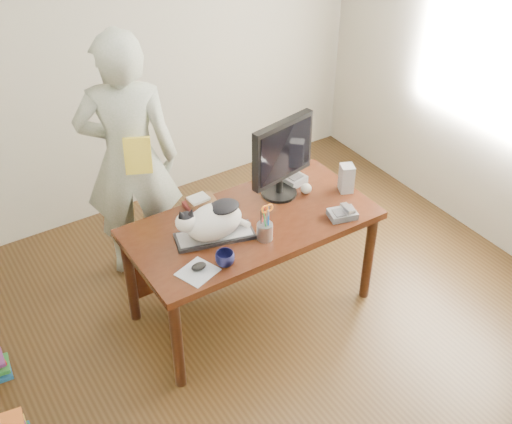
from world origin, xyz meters
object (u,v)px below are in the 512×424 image
object	(u,v)px
desk	(246,233)
calculator	(291,178)
keyboard	(215,236)
baseball	(306,189)
monitor	(282,155)
mouse	(199,266)
coffee_mug	(225,259)
speaker	(347,178)
phone	(343,213)
person	(129,160)
cat	(212,220)
pen_cup	(265,229)
book_stack	(200,202)

from	to	relation	value
desk	calculator	bearing A→B (deg)	19.15
keyboard	baseball	size ratio (longest dim) A/B	7.04
monitor	mouse	world-z (taller)	monitor
keyboard	coffee_mug	bearing A→B (deg)	-91.38
speaker	calculator	xyz separation A→B (m)	(-0.25, 0.30, -0.07)
phone	person	distance (m)	1.49
cat	phone	bearing A→B (deg)	-2.21
pen_cup	phone	size ratio (longest dim) A/B	1.24
speaker	calculator	distance (m)	0.39
mouse	baseball	xyz separation A→B (m)	(0.99, 0.30, 0.01)
pen_cup	calculator	size ratio (longest dim) A/B	1.17
keyboard	mouse	world-z (taller)	mouse
monitor	calculator	bearing A→B (deg)	23.05
mouse	pen_cup	bearing A→B (deg)	-15.34
cat	pen_cup	size ratio (longest dim) A/B	1.91
monitor	book_stack	world-z (taller)	monitor
mouse	coffee_mug	bearing A→B (deg)	-37.16
cat	book_stack	size ratio (longest dim) A/B	2.28
baseball	keyboard	bearing A→B (deg)	-173.12
mouse	speaker	world-z (taller)	speaker
pen_cup	person	size ratio (longest dim) A/B	0.14
coffee_mug	speaker	bearing A→B (deg)	11.89
pen_cup	coffee_mug	xyz separation A→B (m)	(-0.33, -0.08, -0.02)
phone	baseball	distance (m)	0.35
book_stack	keyboard	bearing A→B (deg)	-100.10
pen_cup	calculator	world-z (taller)	pen_cup
monitor	mouse	bearing A→B (deg)	-167.09
coffee_mug	baseball	distance (m)	0.91
phone	monitor	bearing A→B (deg)	130.66
pen_cup	speaker	bearing A→B (deg)	11.00
monitor	person	world-z (taller)	person
keyboard	speaker	size ratio (longest dim) A/B	2.64
mouse	baseball	size ratio (longest dim) A/B	1.47
calculator	cat	bearing A→B (deg)	-171.22
pen_cup	mouse	size ratio (longest dim) A/B	2.32
monitor	coffee_mug	size ratio (longest dim) A/B	4.89
calculator	pen_cup	bearing A→B (deg)	-149.19
mouse	book_stack	distance (m)	0.63
desk	pen_cup	size ratio (longest dim) A/B	6.35
cat	speaker	world-z (taller)	cat
desk	monitor	distance (m)	0.57
monitor	phone	distance (m)	0.55
coffee_mug	person	bearing A→B (deg)	94.91
monitor	pen_cup	xyz separation A→B (m)	(-0.35, -0.34, -0.25)
desk	calculator	xyz separation A→B (m)	(0.48, 0.17, 0.18)
desk	coffee_mug	size ratio (longest dim) A/B	13.98
baseball	calculator	bearing A→B (deg)	89.54
desk	keyboard	xyz separation A→B (m)	(-0.29, -0.10, 0.16)
desk	book_stack	bearing A→B (deg)	130.00
monitor	coffee_mug	bearing A→B (deg)	-159.71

